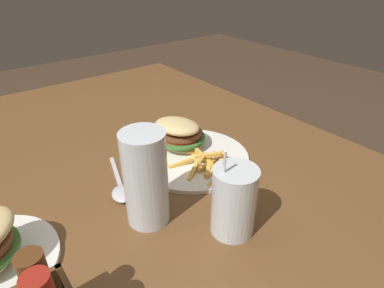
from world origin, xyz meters
TOP-DOWN VIEW (x-y plane):
  - dining_table at (0.00, 0.00)m, footprint 1.57×1.26m
  - meal_plate_near at (0.04, -0.23)m, footprint 0.28×0.28m
  - beer_glass at (-0.10, -0.03)m, footprint 0.08×0.08m
  - juice_glass at (-0.22, -0.14)m, footprint 0.08×0.08m
  - spoon at (-0.00, -0.02)m, footprint 0.19×0.08m

SIDE VIEW (x-z plane):
  - dining_table at x=0.00m, z-range 0.30..1.08m
  - spoon at x=0.00m, z-range 0.78..0.79m
  - meal_plate_near at x=0.04m, z-range 0.76..0.86m
  - juice_glass at x=-0.22m, z-range 0.75..0.93m
  - beer_glass at x=-0.10m, z-range 0.77..0.96m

